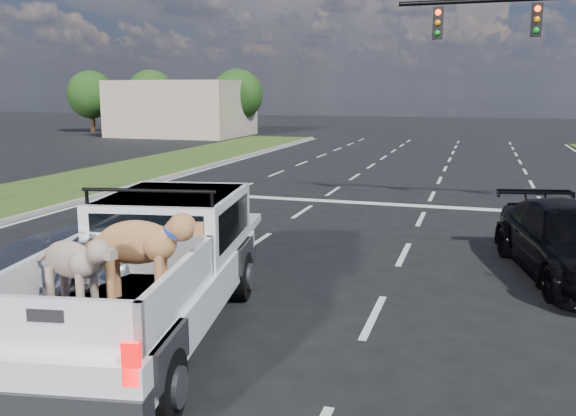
{
  "coord_description": "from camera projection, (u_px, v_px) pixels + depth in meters",
  "views": [
    {
      "loc": [
        3.22,
        -9.24,
        3.55
      ],
      "look_at": [
        -0.32,
        2.0,
        1.29
      ],
      "focal_mm": 38.0,
      "sensor_mm": 36.0,
      "label": 1
    }
  ],
  "objects": [
    {
      "name": "silver_sedan",
      "position": [
        66.0,
        284.0,
        8.65
      ],
      "size": [
        2.76,
        5.27,
        1.71
      ],
      "primitive_type": "imported",
      "rotation": [
        0.0,
        0.0,
        -0.15
      ],
      "color": "#B1B2B8",
      "rests_on": "ground"
    },
    {
      "name": "black_coupe",
      "position": [
        571.0,
        242.0,
        11.7
      ],
      "size": [
        3.03,
        5.16,
        1.4
      ],
      "primitive_type": "imported",
      "rotation": [
        0.0,
        0.0,
        0.23
      ],
      "color": "black",
      "rests_on": "ground"
    },
    {
      "name": "tree_far_a",
      "position": [
        91.0,
        95.0,
        54.09
      ],
      "size": [
        4.2,
        4.2,
        5.4
      ],
      "color": "#332114",
      "rests_on": "ground"
    },
    {
      "name": "tree_far_c",
      "position": [
        237.0,
        95.0,
        49.97
      ],
      "size": [
        4.2,
        4.2,
        5.4
      ],
      "color": "#332114",
      "rests_on": "ground"
    },
    {
      "name": "curb_left",
      "position": [
        54.0,
        208.0,
        18.55
      ],
      "size": [
        0.15,
        60.0,
        0.14
      ],
      "primitive_type": "cube",
      "color": "gray",
      "rests_on": "ground"
    },
    {
      "name": "pickup_truck",
      "position": [
        151.0,
        268.0,
        8.84
      ],
      "size": [
        3.09,
        6.13,
        2.19
      ],
      "rotation": [
        0.0,
        0.0,
        0.18
      ],
      "color": "black",
      "rests_on": "ground"
    },
    {
      "name": "tree_far_b",
      "position": [
        151.0,
        95.0,
        52.33
      ],
      "size": [
        4.2,
        4.2,
        5.4
      ],
      "color": "#332114",
      "rests_on": "ground"
    },
    {
      "name": "road_markings",
      "position": [
        350.0,
        225.0,
        16.42
      ],
      "size": [
        17.75,
        60.0,
        0.01
      ],
      "color": "silver",
      "rests_on": "ground"
    },
    {
      "name": "building_left",
      "position": [
        183.0,
        108.0,
        49.48
      ],
      "size": [
        10.0,
        8.0,
        4.4
      ],
      "primitive_type": "cube",
      "color": "#B8A88D",
      "rests_on": "ground"
    },
    {
      "name": "ground",
      "position": [
        270.0,
        305.0,
        10.27
      ],
      "size": [
        160.0,
        160.0,
        0.0
      ],
      "primitive_type": "plane",
      "color": "black",
      "rests_on": "ground"
    }
  ]
}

